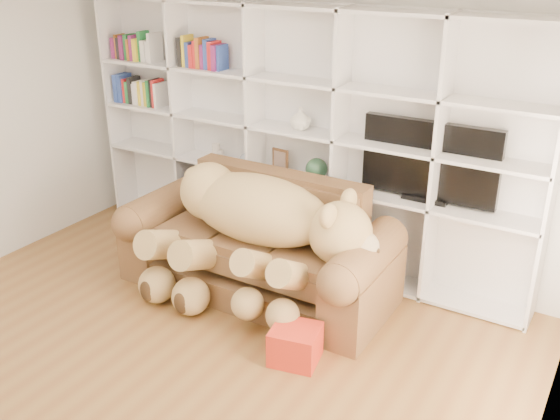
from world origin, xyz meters
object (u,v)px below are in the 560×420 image
Objects in this scene: teddy_bear at (253,225)px; gift_box at (295,344)px; sofa at (259,250)px; tv at (430,162)px.

gift_box is (0.72, -0.55, -0.58)m from teddy_bear.
sofa reaches higher than gift_box.
teddy_bear is (0.07, -0.20, 0.34)m from sofa.
tv is (1.15, 0.91, 0.49)m from teddy_bear.
teddy_bear is at bearing -141.54° from tv.
teddy_bear is 1.55m from tv.
sofa is at bearing 104.77° from teddy_bear.
sofa is 1.22× the size of teddy_bear.
gift_box is (0.80, -0.75, -0.24)m from sofa.
sofa is at bearing 136.62° from gift_box.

